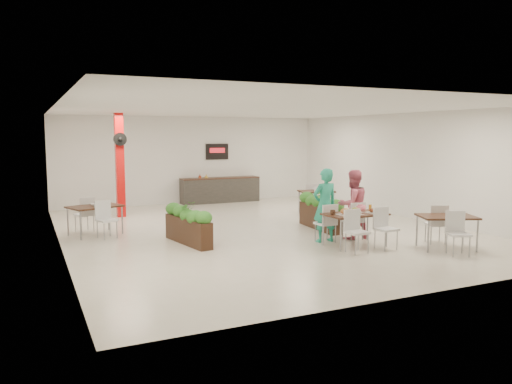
# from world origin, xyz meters

# --- Properties ---
(ground) EXTENTS (12.00, 12.00, 0.00)m
(ground) POSITION_xyz_m (0.00, 0.00, 0.00)
(ground) COLOR beige
(ground) RESTS_ON ground
(room_shell) EXTENTS (10.10, 12.10, 3.22)m
(room_shell) POSITION_xyz_m (0.00, 0.00, 2.01)
(room_shell) COLOR white
(room_shell) RESTS_ON ground
(red_column) EXTENTS (0.40, 0.41, 3.20)m
(red_column) POSITION_xyz_m (-3.00, 3.79, 1.64)
(red_column) COLOR red
(red_column) RESTS_ON ground
(service_counter) EXTENTS (3.00, 0.64, 2.20)m
(service_counter) POSITION_xyz_m (1.00, 5.65, 0.49)
(service_counter) COLOR #2A2825
(service_counter) RESTS_ON ground
(main_table) EXTENTS (1.42, 1.65, 0.92)m
(main_table) POSITION_xyz_m (1.13, -2.63, 0.64)
(main_table) COLOR #311A10
(main_table) RESTS_ON ground
(diner_man) EXTENTS (0.65, 0.43, 1.75)m
(diner_man) POSITION_xyz_m (0.74, -1.98, 0.88)
(diner_man) COLOR teal
(diner_man) RESTS_ON ground
(diner_woman) EXTENTS (0.84, 0.66, 1.69)m
(diner_woman) POSITION_xyz_m (1.54, -1.98, 0.85)
(diner_woman) COLOR #E0637F
(diner_woman) RESTS_ON ground
(planter_left) EXTENTS (0.66, 1.90, 1.00)m
(planter_left) POSITION_xyz_m (-2.27, -0.82, 0.51)
(planter_left) COLOR black
(planter_left) RESTS_ON ground
(planter_right) EXTENTS (0.53, 2.01, 1.05)m
(planter_right) POSITION_xyz_m (1.52, -0.54, 0.51)
(planter_right) COLOR black
(planter_right) RESTS_ON ground
(side_table_a) EXTENTS (1.44, 1.67, 0.92)m
(side_table_a) POSITION_xyz_m (-4.10, 1.17, 0.63)
(side_table_a) COLOR #311A10
(side_table_a) RESTS_ON ground
(side_table_b) EXTENTS (1.20, 1.67, 0.92)m
(side_table_b) POSITION_xyz_m (2.81, 1.74, 0.62)
(side_table_b) COLOR #311A10
(side_table_b) RESTS_ON ground
(side_table_c) EXTENTS (1.42, 1.66, 0.92)m
(side_table_c) POSITION_xyz_m (2.79, -3.76, 0.63)
(side_table_c) COLOR #311A10
(side_table_c) RESTS_ON ground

